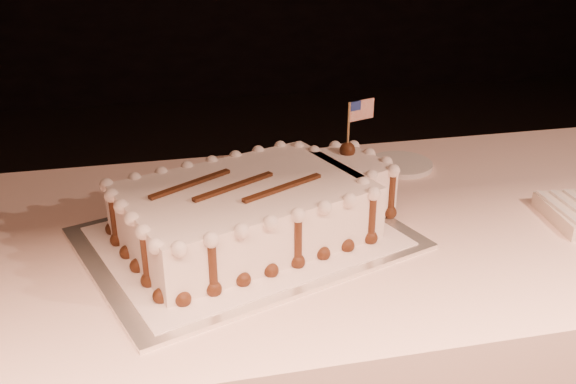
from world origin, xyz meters
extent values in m
cube|color=#FFD4C5|center=(0.00, 0.60, 0.38)|extent=(2.40, 0.80, 0.75)
cube|color=white|center=(-0.25, 0.57, 0.75)|extent=(0.67, 0.58, 0.01)
cube|color=white|center=(-0.25, 0.57, 0.76)|extent=(0.60, 0.53, 0.00)
cube|color=white|center=(-0.25, 0.57, 0.81)|extent=(0.49, 0.40, 0.10)
cube|color=white|center=(-0.02, 0.65, 0.81)|extent=(0.15, 0.18, 0.10)
sphere|color=#4D2613|center=(-0.38, 0.38, 0.77)|extent=(0.03, 0.03, 0.03)
sphere|color=#4D2613|center=(-0.33, 0.39, 0.77)|extent=(0.03, 0.03, 0.03)
sphere|color=#4D2613|center=(-0.28, 0.41, 0.77)|extent=(0.03, 0.03, 0.03)
sphere|color=#4D2613|center=(-0.23, 0.43, 0.77)|extent=(0.03, 0.03, 0.03)
sphere|color=#4D2613|center=(-0.18, 0.45, 0.77)|extent=(0.03, 0.03, 0.03)
sphere|color=#4D2613|center=(-0.13, 0.46, 0.77)|extent=(0.03, 0.03, 0.03)
sphere|color=#4D2613|center=(-0.08, 0.48, 0.77)|extent=(0.03, 0.03, 0.03)
sphere|color=#4D2613|center=(-0.03, 0.50, 0.77)|extent=(0.03, 0.03, 0.03)
sphere|color=#4D2613|center=(-0.04, 0.54, 0.77)|extent=(0.03, 0.03, 0.03)
sphere|color=#4D2613|center=(-0.01, 0.57, 0.77)|extent=(0.03, 0.03, 0.03)
sphere|color=#4D2613|center=(0.04, 0.59, 0.77)|extent=(0.03, 0.03, 0.03)
sphere|color=#4D2613|center=(0.04, 0.63, 0.77)|extent=(0.03, 0.03, 0.03)
sphere|color=#4D2613|center=(0.02, 0.68, 0.77)|extent=(0.03, 0.03, 0.03)
sphere|color=#4D2613|center=(0.00, 0.73, 0.77)|extent=(0.03, 0.03, 0.03)
sphere|color=#4D2613|center=(-0.03, 0.73, 0.77)|extent=(0.03, 0.03, 0.03)
sphere|color=#4D2613|center=(-0.08, 0.71, 0.77)|extent=(0.03, 0.03, 0.03)
sphere|color=#4D2613|center=(-0.11, 0.75, 0.77)|extent=(0.03, 0.03, 0.03)
sphere|color=#4D2613|center=(-0.14, 0.76, 0.77)|extent=(0.03, 0.03, 0.03)
sphere|color=#4D2613|center=(-0.19, 0.74, 0.77)|extent=(0.03, 0.03, 0.03)
sphere|color=#4D2613|center=(-0.24, 0.72, 0.77)|extent=(0.03, 0.03, 0.03)
sphere|color=#4D2613|center=(-0.29, 0.70, 0.77)|extent=(0.03, 0.03, 0.03)
sphere|color=#4D2613|center=(-0.34, 0.69, 0.77)|extent=(0.03, 0.03, 0.03)
sphere|color=#4D2613|center=(-0.39, 0.67, 0.77)|extent=(0.03, 0.03, 0.03)
sphere|color=#4D2613|center=(-0.44, 0.65, 0.77)|extent=(0.03, 0.03, 0.03)
sphere|color=#4D2613|center=(-0.49, 0.63, 0.77)|extent=(0.03, 0.03, 0.03)
sphere|color=#4D2613|center=(-0.48, 0.59, 0.77)|extent=(0.03, 0.03, 0.03)
sphere|color=#4D2613|center=(-0.46, 0.54, 0.77)|extent=(0.03, 0.03, 0.03)
sphere|color=#4D2613|center=(-0.44, 0.49, 0.77)|extent=(0.03, 0.03, 0.03)
sphere|color=#4D2613|center=(-0.43, 0.44, 0.77)|extent=(0.03, 0.03, 0.03)
sphere|color=#4D2613|center=(-0.41, 0.39, 0.77)|extent=(0.03, 0.03, 0.03)
sphere|color=white|center=(-0.38, 0.38, 0.86)|extent=(0.03, 0.03, 0.03)
sphere|color=white|center=(-0.33, 0.39, 0.86)|extent=(0.03, 0.03, 0.03)
sphere|color=white|center=(-0.28, 0.41, 0.86)|extent=(0.03, 0.03, 0.03)
sphere|color=white|center=(-0.23, 0.43, 0.86)|extent=(0.03, 0.03, 0.03)
sphere|color=white|center=(-0.18, 0.45, 0.86)|extent=(0.03, 0.03, 0.03)
sphere|color=white|center=(-0.13, 0.46, 0.86)|extent=(0.03, 0.03, 0.03)
sphere|color=white|center=(-0.08, 0.48, 0.86)|extent=(0.03, 0.03, 0.03)
sphere|color=white|center=(-0.03, 0.50, 0.86)|extent=(0.03, 0.03, 0.03)
sphere|color=white|center=(-0.04, 0.54, 0.86)|extent=(0.03, 0.03, 0.03)
sphere|color=white|center=(-0.01, 0.57, 0.86)|extent=(0.03, 0.03, 0.03)
sphere|color=white|center=(0.04, 0.59, 0.86)|extent=(0.03, 0.03, 0.03)
sphere|color=white|center=(0.04, 0.63, 0.86)|extent=(0.03, 0.03, 0.03)
sphere|color=white|center=(0.02, 0.68, 0.86)|extent=(0.03, 0.03, 0.03)
sphere|color=white|center=(0.00, 0.73, 0.86)|extent=(0.03, 0.03, 0.03)
sphere|color=white|center=(-0.03, 0.73, 0.86)|extent=(0.03, 0.03, 0.03)
sphere|color=white|center=(-0.08, 0.71, 0.86)|extent=(0.03, 0.03, 0.03)
sphere|color=white|center=(-0.11, 0.75, 0.86)|extent=(0.03, 0.03, 0.03)
sphere|color=white|center=(-0.14, 0.76, 0.86)|extent=(0.03, 0.03, 0.03)
sphere|color=white|center=(-0.19, 0.74, 0.86)|extent=(0.03, 0.03, 0.03)
sphere|color=white|center=(-0.24, 0.72, 0.86)|extent=(0.03, 0.03, 0.03)
sphere|color=white|center=(-0.29, 0.70, 0.86)|extent=(0.03, 0.03, 0.03)
sphere|color=white|center=(-0.34, 0.69, 0.86)|extent=(0.03, 0.03, 0.03)
sphere|color=white|center=(-0.39, 0.67, 0.86)|extent=(0.03, 0.03, 0.03)
sphere|color=white|center=(-0.44, 0.65, 0.86)|extent=(0.03, 0.03, 0.03)
sphere|color=white|center=(-0.49, 0.63, 0.86)|extent=(0.03, 0.03, 0.03)
sphere|color=white|center=(-0.48, 0.59, 0.86)|extent=(0.03, 0.03, 0.03)
sphere|color=white|center=(-0.46, 0.54, 0.86)|extent=(0.03, 0.03, 0.03)
sphere|color=white|center=(-0.44, 0.49, 0.86)|extent=(0.03, 0.03, 0.03)
sphere|color=white|center=(-0.43, 0.44, 0.86)|extent=(0.03, 0.03, 0.03)
sphere|color=white|center=(-0.41, 0.39, 0.86)|extent=(0.03, 0.03, 0.03)
cylinder|color=#4D2613|center=(-0.33, 0.39, 0.81)|extent=(0.01, 0.01, 0.09)
sphere|color=#4D2613|center=(-0.33, 0.39, 0.77)|extent=(0.02, 0.02, 0.02)
cylinder|color=#4D2613|center=(-0.18, 0.45, 0.81)|extent=(0.01, 0.01, 0.09)
sphere|color=#4D2613|center=(-0.18, 0.45, 0.77)|extent=(0.02, 0.02, 0.02)
cylinder|color=#4D2613|center=(-0.03, 0.50, 0.81)|extent=(0.01, 0.01, 0.09)
sphere|color=#4D2613|center=(-0.03, 0.50, 0.77)|extent=(0.02, 0.02, 0.02)
cylinder|color=#4D2613|center=(0.04, 0.59, 0.81)|extent=(0.01, 0.01, 0.09)
sphere|color=#4D2613|center=(0.04, 0.59, 0.77)|extent=(0.02, 0.02, 0.02)
cylinder|color=#4D2613|center=(0.00, 0.73, 0.81)|extent=(0.01, 0.01, 0.09)
sphere|color=#4D2613|center=(0.00, 0.73, 0.77)|extent=(0.02, 0.02, 0.02)
cylinder|color=#4D2613|center=(-0.11, 0.75, 0.81)|extent=(0.01, 0.01, 0.09)
sphere|color=#4D2613|center=(-0.11, 0.75, 0.77)|extent=(0.02, 0.02, 0.02)
cylinder|color=#4D2613|center=(-0.24, 0.72, 0.81)|extent=(0.01, 0.01, 0.09)
sphere|color=#4D2613|center=(-0.24, 0.72, 0.77)|extent=(0.02, 0.02, 0.02)
cylinder|color=#4D2613|center=(-0.39, 0.67, 0.81)|extent=(0.01, 0.01, 0.09)
sphere|color=#4D2613|center=(-0.39, 0.67, 0.77)|extent=(0.02, 0.02, 0.02)
cylinder|color=#4D2613|center=(-0.48, 0.59, 0.81)|extent=(0.01, 0.01, 0.09)
sphere|color=#4D2613|center=(-0.48, 0.59, 0.77)|extent=(0.02, 0.02, 0.02)
cylinder|color=#4D2613|center=(-0.43, 0.44, 0.81)|extent=(0.01, 0.01, 0.09)
sphere|color=#4D2613|center=(-0.43, 0.44, 0.77)|extent=(0.02, 0.02, 0.02)
cube|color=#4D2613|center=(-0.34, 0.59, 0.86)|extent=(0.15, 0.10, 0.01)
cube|color=#4D2613|center=(-0.27, 0.56, 0.86)|extent=(0.15, 0.09, 0.01)
cube|color=#4D2613|center=(-0.18, 0.54, 0.86)|extent=(0.16, 0.09, 0.01)
sphere|color=#4D2613|center=(-0.02, 0.68, 0.87)|extent=(0.03, 0.03, 0.03)
cylinder|color=#AC7A49|center=(-0.02, 0.68, 0.91)|extent=(0.00, 0.00, 0.12)
cube|color=red|center=(0.01, 0.69, 0.95)|extent=(0.06, 0.02, 0.04)
cube|color=navy|center=(-0.01, 0.69, 0.96)|extent=(0.02, 0.01, 0.02)
cube|color=white|center=(0.35, 0.51, 0.78)|extent=(0.02, 0.14, 0.01)
cube|color=white|center=(0.38, 0.51, 0.78)|extent=(0.02, 0.14, 0.01)
cylinder|color=white|center=(0.16, 0.84, 0.76)|extent=(0.15, 0.15, 0.01)
camera|label=1|loc=(-0.39, -0.46, 1.33)|focal=40.00mm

